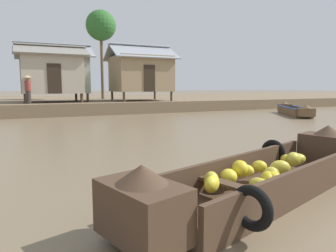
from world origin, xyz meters
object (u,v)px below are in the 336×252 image
object	(u,v)px
fishing_skiff_distant	(294,111)
vendor_person	(28,88)
stilt_house_left	(52,73)
stilt_house_mid_right	(141,73)
banana_boat	(265,175)
palm_tree_near	(101,26)
stilt_house_mid_left	(55,73)

from	to	relation	value
fishing_skiff_distant	vendor_person	xyz separation A→B (m)	(-14.84, 5.98, 1.41)
fishing_skiff_distant	stilt_house_left	bearing A→B (deg)	151.06
fishing_skiff_distant	stilt_house_mid_right	size ratio (longest dim) A/B	0.97
banana_boat	vendor_person	bearing A→B (deg)	101.84
palm_tree_near	vendor_person	bearing A→B (deg)	-134.75
stilt_house_left	palm_tree_near	world-z (taller)	palm_tree_near
stilt_house_left	stilt_house_mid_right	bearing A→B (deg)	0.25
stilt_house_mid_right	palm_tree_near	world-z (taller)	palm_tree_near
banana_boat	vendor_person	distance (m)	16.32
stilt_house_left	stilt_house_mid_right	distance (m)	6.02
banana_boat	palm_tree_near	bearing A→B (deg)	83.89
vendor_person	banana_boat	bearing A→B (deg)	-78.16
stilt_house_mid_right	stilt_house_left	bearing A→B (deg)	-179.75
banana_boat	stilt_house_mid_left	distance (m)	18.43
stilt_house_left	palm_tree_near	xyz separation A→B (m)	(4.18, 4.29, 4.01)
stilt_house_mid_left	fishing_skiff_distant	bearing A→B (deg)	-32.13
banana_boat	stilt_house_mid_left	xyz separation A→B (m)	(-1.65, 18.20, 2.34)
stilt_house_left	stilt_house_mid_right	xyz separation A→B (m)	(6.02, 0.03, 0.10)
stilt_house_mid_left	palm_tree_near	world-z (taller)	palm_tree_near
fishing_skiff_distant	stilt_house_mid_right	world-z (taller)	stilt_house_mid_right
stilt_house_mid_left	stilt_house_mid_right	world-z (taller)	stilt_house_mid_right
fishing_skiff_distant	stilt_house_mid_left	distance (m)	15.72
stilt_house_mid_right	palm_tree_near	xyz separation A→B (m)	(-1.84, 4.26, 3.91)
stilt_house_mid_left	stilt_house_left	bearing A→B (deg)	-103.97
stilt_house_mid_right	vendor_person	size ratio (longest dim) A/B	2.77
banana_boat	stilt_house_mid_right	size ratio (longest dim) A/B	1.20
vendor_person	palm_tree_near	bearing A→B (deg)	45.25
banana_boat	stilt_house_mid_left	size ratio (longest dim) A/B	1.13
stilt_house_left	stilt_house_mid_right	size ratio (longest dim) A/B	0.93
stilt_house_mid_right	palm_tree_near	bearing A→B (deg)	113.37
fishing_skiff_distant	vendor_person	distance (m)	16.06
stilt_house_left	stilt_house_mid_left	world-z (taller)	stilt_house_mid_left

